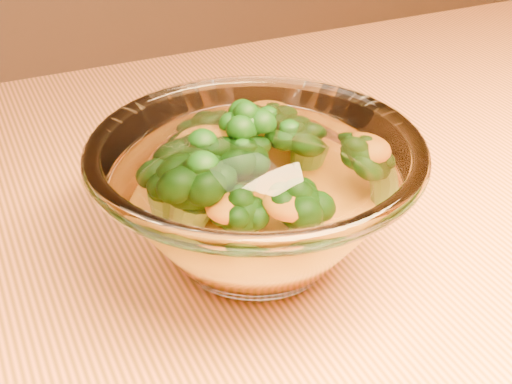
# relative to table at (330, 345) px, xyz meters

# --- Properties ---
(table) EXTENTS (1.20, 0.80, 0.75)m
(table) POSITION_rel_table_xyz_m (0.00, 0.00, 0.00)
(table) COLOR #DC7242
(table) RESTS_ON ground
(glass_bowl) EXTENTS (0.22, 0.22, 0.10)m
(glass_bowl) POSITION_rel_table_xyz_m (-0.06, 0.01, 0.15)
(glass_bowl) COLOR white
(glass_bowl) RESTS_ON table
(cheese_sauce) EXTENTS (0.12, 0.12, 0.03)m
(cheese_sauce) POSITION_rel_table_xyz_m (-0.06, 0.01, 0.13)
(cheese_sauce) COLOR orange
(cheese_sauce) RESTS_ON glass_bowl
(broccoli_heap) EXTENTS (0.15, 0.14, 0.07)m
(broccoli_heap) POSITION_rel_table_xyz_m (-0.06, 0.02, 0.16)
(broccoli_heap) COLOR black
(broccoli_heap) RESTS_ON cheese_sauce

